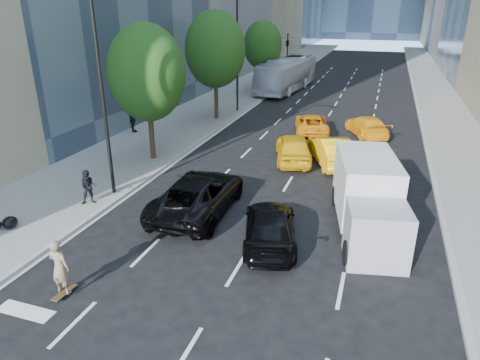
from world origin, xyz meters
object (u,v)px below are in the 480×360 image
(black_sedan_mercedes, at_px, (270,226))
(city_bus, at_px, (287,74))
(black_sedan_lincoln, at_px, (198,194))
(skateboarder, at_px, (60,270))
(box_truck, at_px, (368,197))

(black_sedan_mercedes, distance_m, city_bus, 31.64)
(black_sedan_lincoln, height_order, city_bus, city_bus)
(skateboarder, relative_size, city_bus, 0.15)
(black_sedan_mercedes, height_order, box_truck, box_truck)
(black_sedan_lincoln, bearing_deg, city_bus, -86.37)
(skateboarder, height_order, city_bus, city_bus)
(city_bus, height_order, box_truck, city_bus)
(box_truck, bearing_deg, black_sedan_mercedes, -159.31)
(black_sedan_mercedes, bearing_deg, skateboarder, 29.76)
(skateboarder, distance_m, box_truck, 11.24)
(skateboarder, bearing_deg, black_sedan_lincoln, -101.59)
(black_sedan_lincoln, relative_size, city_bus, 0.49)
(black_sedan_lincoln, height_order, black_sedan_mercedes, black_sedan_lincoln)
(black_sedan_mercedes, relative_size, box_truck, 0.75)
(black_sedan_lincoln, distance_m, box_truck, 7.00)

